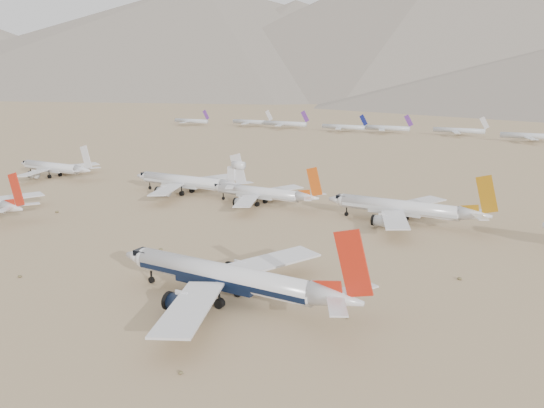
# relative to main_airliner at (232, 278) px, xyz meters

# --- Properties ---
(ground) EXTENTS (7000.00, 7000.00, 0.00)m
(ground) POSITION_rel_main_airliner_xyz_m (-3.05, 3.17, -4.99)
(ground) COLOR #998159
(ground) RESTS_ON ground
(main_airliner) EXTENTS (51.39, 50.19, 18.13)m
(main_airliner) POSITION_rel_main_airliner_xyz_m (0.00, 0.00, 0.00)
(main_airliner) COLOR silver
(main_airliner) RESTS_ON ground
(row2_gold_tail) EXTENTS (46.81, 45.78, 16.67)m
(row2_gold_tail) POSITION_rel_main_airliner_xyz_m (11.92, 72.91, -0.33)
(row2_gold_tail) COLOR silver
(row2_gold_tail) RESTS_ON ground
(row2_orange_tail) EXTENTS (41.20, 40.31, 14.70)m
(row2_orange_tail) POSITION_rel_main_airliner_xyz_m (-36.80, 72.44, -0.86)
(row2_orange_tail) COLOR silver
(row2_orange_tail) RESTS_ON ground
(row2_white_trijet) EXTENTS (47.78, 46.70, 16.93)m
(row2_white_trijet) POSITION_rel_main_airliner_xyz_m (-68.95, 73.42, -0.08)
(row2_white_trijet) COLOR silver
(row2_white_trijet) RESTS_ON ground
(row2_white_twin) EXTENTS (43.00, 42.08, 15.37)m
(row2_white_twin) POSITION_rel_main_airliner_xyz_m (-142.08, 72.43, -0.66)
(row2_white_twin) COLOR silver
(row2_white_twin) RESTS_ON ground
(desert_scrub) EXTENTS (261.14, 121.67, 0.66)m
(desert_scrub) POSITION_rel_main_airliner_xyz_m (-5.02, -27.14, -4.69)
(desert_scrub) COLOR brown
(desert_scrub) RESTS_ON ground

